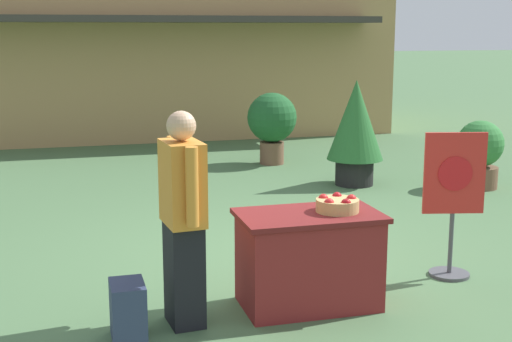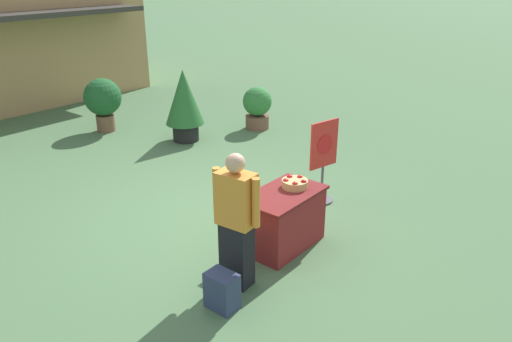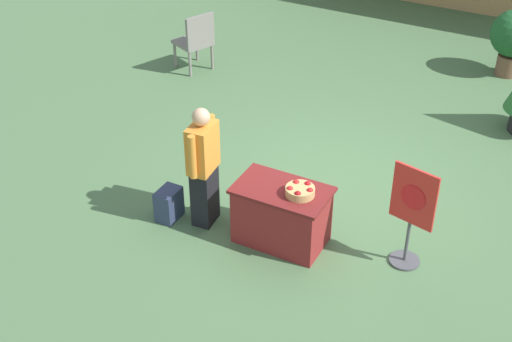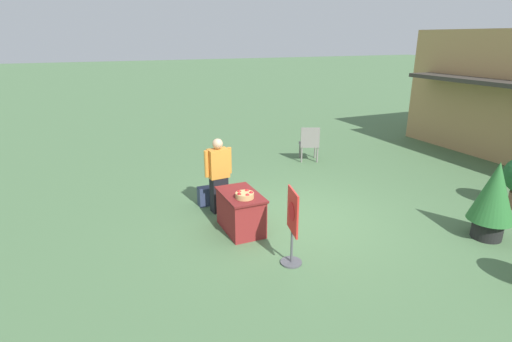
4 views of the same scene
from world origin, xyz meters
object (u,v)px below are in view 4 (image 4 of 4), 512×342
(backpack, at_px, (206,196))
(patio_chair, at_px, (309,142))
(potted_plant_near_left, at_px, (494,197))
(apple_basket, at_px, (245,195))
(poster_board, at_px, (292,225))
(display_table, at_px, (241,212))
(person_visitor, at_px, (219,175))

(backpack, height_order, patio_chair, patio_chair)
(patio_chair, distance_m, potted_plant_near_left, 5.58)
(apple_basket, height_order, poster_board, poster_board)
(display_table, bearing_deg, apple_basket, -2.21)
(potted_plant_near_left, bearing_deg, backpack, -129.59)
(person_visitor, xyz_separation_m, patio_chair, (-2.39, 3.65, -0.23))
(apple_basket, distance_m, poster_board, 1.28)
(poster_board, bearing_deg, apple_basket, -62.23)
(person_visitor, bearing_deg, potted_plant_near_left, 47.66)
(apple_basket, height_order, potted_plant_near_left, potted_plant_near_left)
(apple_basket, relative_size, potted_plant_near_left, 0.23)
(backpack, xyz_separation_m, poster_board, (2.91, 0.58, 0.49))
(apple_basket, bearing_deg, potted_plant_near_left, 64.95)
(display_table, height_order, patio_chair, patio_chair)
(display_table, height_order, poster_board, poster_board)
(person_visitor, xyz_separation_m, potted_plant_near_left, (3.16, 4.18, 0.01))
(poster_board, distance_m, potted_plant_near_left, 3.83)
(patio_chair, bearing_deg, apple_basket, 159.00)
(display_table, distance_m, apple_basket, 0.49)
(backpack, distance_m, poster_board, 3.00)
(poster_board, relative_size, potted_plant_near_left, 0.87)
(apple_basket, xyz_separation_m, person_visitor, (-1.24, -0.08, -0.00))
(person_visitor, relative_size, poster_board, 1.24)
(person_visitor, distance_m, poster_board, 2.51)
(backpack, bearing_deg, person_visitor, 20.89)
(display_table, distance_m, poster_board, 1.53)
(display_table, bearing_deg, patio_chair, 133.68)
(apple_basket, bearing_deg, backpack, -171.50)
(display_table, distance_m, potted_plant_near_left, 4.64)
(display_table, xyz_separation_m, apple_basket, (0.23, -0.01, 0.44))
(apple_basket, height_order, patio_chair, patio_chair)
(apple_basket, distance_m, person_visitor, 1.25)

